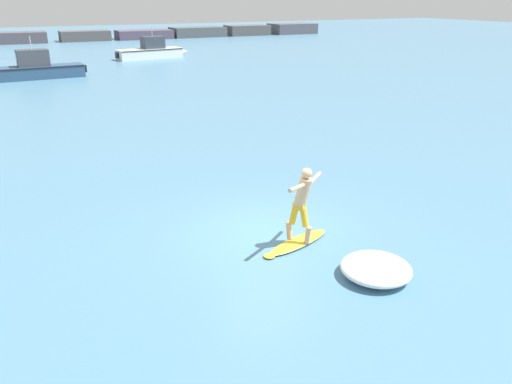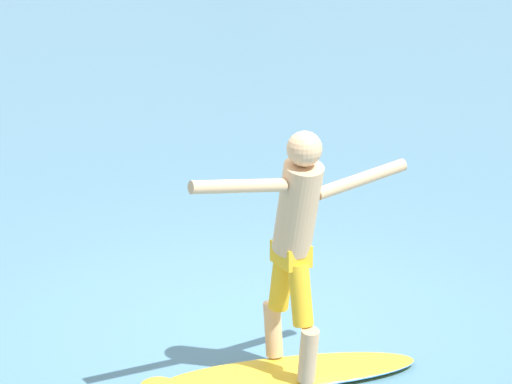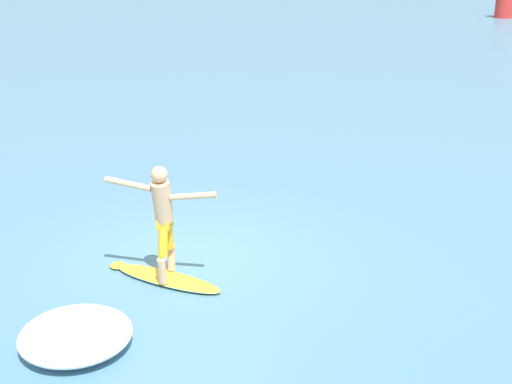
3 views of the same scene
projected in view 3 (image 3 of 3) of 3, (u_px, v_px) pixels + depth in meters
The scene contains 5 objects.
ground_plane at pixel (197, 256), 12.00m from camera, with size 200.00×200.00×0.00m, color teal.
surfboard at pixel (166, 278), 11.16m from camera, with size 2.09×1.07×0.22m.
surfer at pixel (163, 212), 10.69m from camera, with size 1.45×1.07×1.86m.
channel_marker_buoy at pixel (505, 3), 44.43m from camera, with size 1.09×1.09×1.96m.
wave_foam_at_tail at pixel (76, 335), 9.30m from camera, with size 2.07×2.08×0.39m.
Camera 3 is at (8.56, -6.81, 5.16)m, focal length 50.00 mm.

